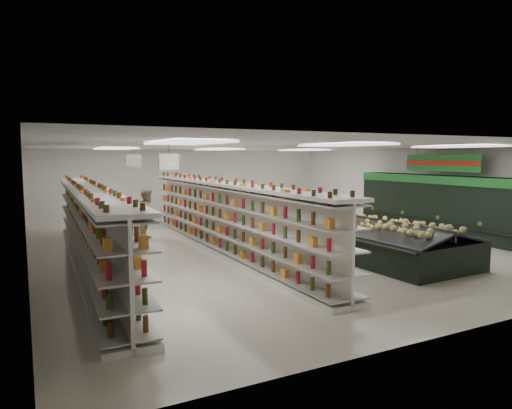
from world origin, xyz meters
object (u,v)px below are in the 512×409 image
soda_endcap (195,204)px  gondola_left (90,231)px  shopper_main (314,235)px  shopper_background (148,214)px  gondola_center (225,220)px  produce_island (350,234)px

soda_endcap → gondola_left: bearing=-129.5°
gondola_left → shopper_main: bearing=-20.3°
shopper_background → gondola_center: bearing=-126.8°
soda_endcap → shopper_background: size_ratio=1.00×
gondola_left → soda_endcap: (5.05, 6.13, -0.08)m
gondola_center → shopper_background: gondola_center is taller
gondola_center → soda_endcap: bearing=79.0°
produce_island → shopper_background: 6.95m
gondola_left → soda_endcap: gondola_left is taller
produce_island → soda_endcap: (-2.32, 7.51, 0.36)m
shopper_main → shopper_background: 6.43m
shopper_main → soda_endcap: bearing=-111.5°
gondola_left → gondola_center: bearing=5.0°
gondola_left → produce_island: size_ratio=1.57×
produce_island → shopper_background: size_ratio=4.28×
gondola_left → soda_endcap: 7.94m
gondola_left → shopper_main: (5.46, -2.23, -0.18)m
soda_endcap → shopper_main: bearing=-87.2°
soda_endcap → shopper_main: (0.41, -8.36, -0.10)m
gondola_left → shopper_main: 5.91m
produce_island → shopper_background: bearing=136.6°
soda_endcap → shopper_main: size_ratio=1.17×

